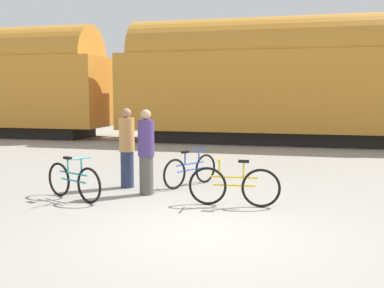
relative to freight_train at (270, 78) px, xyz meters
name	(u,v)px	position (x,y,z in m)	size (l,w,h in m)	color
ground_plane	(202,232)	(0.00, -12.88, -2.76)	(80.00, 80.00, 0.00)	gray
freight_train	(270,78)	(0.00, 0.00, 0.00)	(41.36, 3.09, 5.30)	black
rail_near	(267,145)	(0.00, -0.72, -2.75)	(53.36, 0.07, 0.01)	#4C4238
rail_far	(270,141)	(0.00, 0.72, -2.75)	(53.36, 0.07, 0.01)	#4C4238
bicycle_yellow	(234,186)	(0.22, -11.16, -2.37)	(1.74, 0.46, 0.91)	black
bicycle_teal	(73,181)	(-2.98, -11.44, -2.39)	(1.55, 0.74, 0.88)	black
bicycle_blue	(191,170)	(-1.04, -9.54, -2.40)	(0.88, 1.53, 0.85)	black
person_in_tan	(127,148)	(-2.39, -10.05, -1.86)	(0.35, 0.35, 1.80)	#283351
person_in_purple	(146,152)	(-1.72, -10.62, -1.86)	(0.34, 0.34, 1.79)	#514C47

